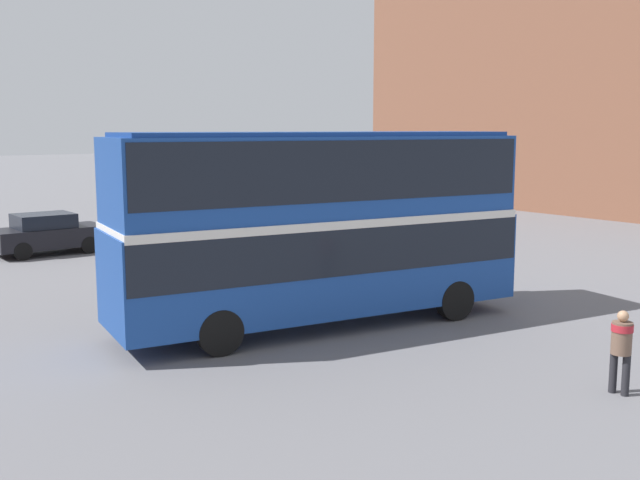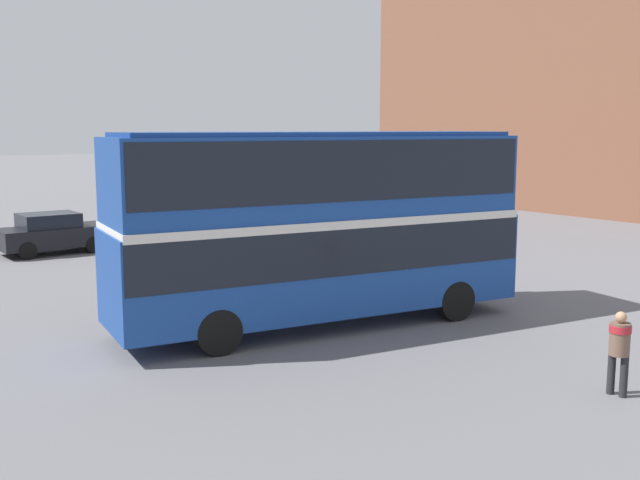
{
  "view_description": "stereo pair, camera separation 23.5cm",
  "coord_description": "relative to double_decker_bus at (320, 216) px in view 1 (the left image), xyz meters",
  "views": [
    {
      "loc": [
        -10.11,
        -14.54,
        4.82
      ],
      "look_at": [
        0.65,
        -0.29,
        2.12
      ],
      "focal_mm": 42.0,
      "sensor_mm": 36.0,
      "label": 1
    },
    {
      "loc": [
        -9.93,
        -14.68,
        4.82
      ],
      "look_at": [
        0.65,
        -0.29,
        2.12
      ],
      "focal_mm": 42.0,
      "sensor_mm": 36.0,
      "label": 2
    }
  ],
  "objects": [
    {
      "name": "parked_car_kerb_near",
      "position": [
        9.34,
        8.88,
        -1.94
      ],
      "size": [
        4.65,
        2.91,
        1.48
      ],
      "rotation": [
        0.0,
        0.0,
        3.4
      ],
      "color": "slate",
      "rests_on": "ground_plane"
    },
    {
      "name": "parked_car_side_street",
      "position": [
        -2.02,
        14.63,
        -1.9
      ],
      "size": [
        4.03,
        1.97,
        1.56
      ],
      "rotation": [
        0.0,
        0.0,
        0.01
      ],
      "color": "black",
      "rests_on": "ground_plane"
    },
    {
      "name": "pedestrian_foreground",
      "position": [
        1.46,
        -7.11,
        -1.74
      ],
      "size": [
        0.43,
        0.43,
        1.56
      ],
      "rotation": [
        0.0,
        0.0,
        3.26
      ],
      "color": "#232328",
      "rests_on": "ground_plane"
    },
    {
      "name": "ground_plane",
      "position": [
        -0.66,
        0.29,
        -2.69
      ],
      "size": [
        240.0,
        240.0,
        0.0
      ],
      "primitive_type": "plane",
      "color": "slate"
    },
    {
      "name": "parked_car_kerb_far",
      "position": [
        6.18,
        13.74,
        -1.93
      ],
      "size": [
        4.88,
        2.43,
        1.49
      ],
      "rotation": [
        0.0,
        0.0,
        -0.14
      ],
      "color": "silver",
      "rests_on": "ground_plane"
    },
    {
      "name": "double_decker_bus",
      "position": [
        0.0,
        0.0,
        0.0
      ],
      "size": [
        10.4,
        4.1,
        4.71
      ],
      "rotation": [
        0.0,
        0.0,
        -0.15
      ],
      "color": "#194293",
      "rests_on": "ground_plane"
    }
  ]
}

